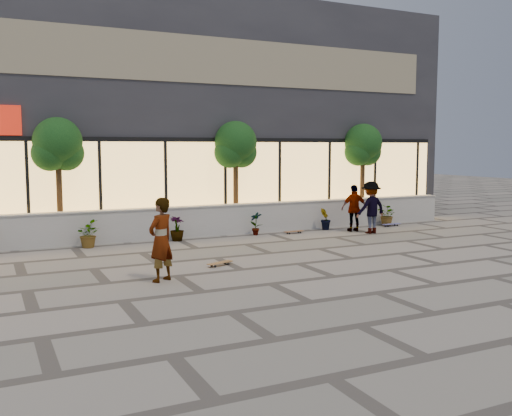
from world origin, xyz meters
name	(u,v)px	position (x,y,z in m)	size (l,w,h in m)	color
ground	(271,284)	(0.00, 0.00, 0.00)	(80.00, 80.00, 0.00)	gray
planter_wall	(175,222)	(0.00, 7.00, 0.52)	(22.00, 0.42, 1.04)	beige
retail_building	(133,116)	(0.00, 12.49, 4.25)	(24.00, 9.17, 8.50)	#27272C
shrub_c	(87,234)	(-2.90, 6.45, 0.41)	(0.73, 0.63, 0.81)	#103513
shrub_d	(177,228)	(-0.10, 6.45, 0.41)	(0.45, 0.45, 0.81)	#103513
shrub_e	(256,223)	(2.70, 6.45, 0.41)	(0.43, 0.29, 0.81)	#103513
shrub_f	(326,219)	(5.50, 6.45, 0.41)	(0.45, 0.36, 0.81)	#103513
shrub_g	(388,215)	(8.30, 6.45, 0.41)	(0.73, 0.63, 0.81)	#103513
tree_midwest	(58,147)	(-3.50, 7.70, 2.99)	(1.60, 1.50, 3.92)	#4A301A
tree_mideast	(236,147)	(2.50, 7.70, 2.99)	(1.60, 1.50, 3.92)	#4A301A
tree_east	(363,147)	(8.00, 7.70, 2.99)	(1.60, 1.50, 3.92)	#4A301A
skater_center	(161,240)	(-2.11, 1.28, 0.94)	(0.69, 0.45, 1.89)	silver
skater_right_near	(354,208)	(6.23, 5.72, 0.83)	(0.98, 0.41, 1.67)	white
skater_right_far	(371,207)	(6.50, 5.12, 0.91)	(1.17, 0.67, 1.81)	maroon
skateboard_center	(220,263)	(-0.30, 2.28, 0.07)	(0.76, 0.44, 0.09)	brown
skateboard_right_near	(294,231)	(4.05, 6.20, 0.07)	(0.75, 0.25, 0.09)	brown
skateboard_right_far	(391,224)	(8.29, 6.20, 0.08)	(0.81, 0.28, 0.10)	#4F5192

